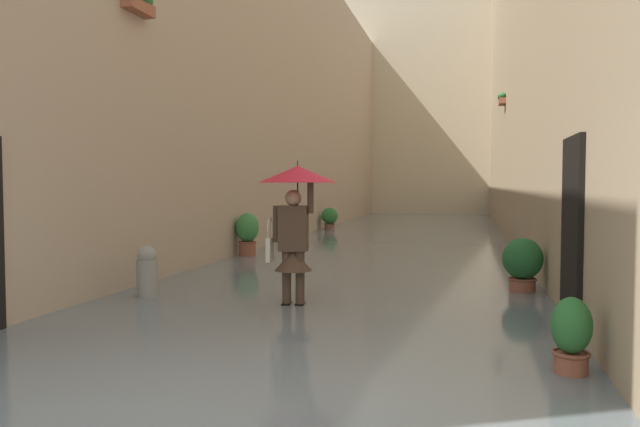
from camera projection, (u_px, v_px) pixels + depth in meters
name	position (u px, v px, depth m)	size (l,w,h in m)	color
ground_plane	(400.00, 240.00, 17.95)	(72.22, 72.22, 0.00)	slate
flood_water	(400.00, 239.00, 17.95)	(6.94, 34.89, 0.09)	slate
building_facade_left	(545.00, 31.00, 16.72)	(2.04, 32.89, 11.84)	tan
building_facade_right	(272.00, 89.00, 18.65)	(2.04, 32.89, 9.23)	tan
building_facade_far	(431.00, 95.00, 32.52)	(9.74, 1.80, 12.93)	beige
person_wading	(295.00, 205.00, 7.94)	(1.04, 1.04, 1.99)	black
potted_plant_near_left	(523.00, 263.00, 8.97)	(0.59, 0.59, 0.88)	#9E563D
potted_plant_mid_right	(330.00, 218.00, 21.01)	(0.57, 0.57, 0.85)	brown
potted_plant_far_left	(571.00, 338.00, 5.07)	(0.34, 0.34, 0.73)	#9E563D
potted_plant_near_right	(247.00, 233.00, 13.38)	(0.51, 0.51, 1.03)	brown
mooring_bollard	(147.00, 274.00, 8.56)	(0.30, 0.30, 0.81)	gray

